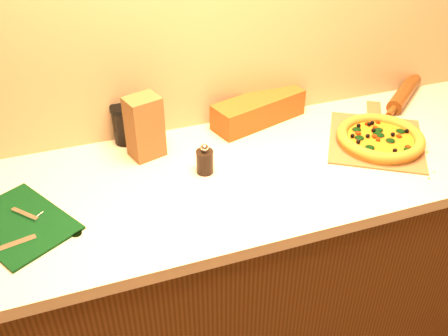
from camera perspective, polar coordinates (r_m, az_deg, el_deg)
cabinet at (r=1.91m, az=1.24°, el=-11.94°), size 2.80×0.65×0.86m
countertop at (r=1.61m, az=1.44°, el=-0.96°), size 2.84×0.68×0.04m
pizza_peel at (r=1.84m, az=16.94°, el=3.22°), size 0.45×0.50×0.01m
pizza at (r=1.80m, az=17.42°, el=3.29°), size 0.30×0.30×0.04m
cutting_board at (r=1.51m, az=-22.47°, el=-5.96°), size 0.35×0.38×0.02m
bottle_cap at (r=1.43m, az=-16.52°, el=-7.13°), size 0.03×0.03×0.01m
pepper_grinder at (r=1.58m, az=-2.21°, el=0.83°), size 0.06×0.06×0.10m
rolling_pin at (r=2.14m, az=19.90°, el=8.05°), size 0.35×0.29×0.06m
bread_bag at (r=1.85m, az=3.97°, el=6.65°), size 0.38×0.22×0.10m
paper_bag at (r=1.65m, az=-9.07°, el=4.63°), size 0.13×0.11×0.21m
dark_jar at (r=1.75m, az=-11.31°, el=4.96°), size 0.09×0.09×0.14m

